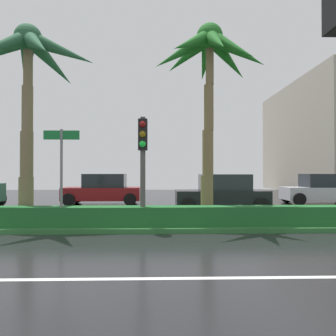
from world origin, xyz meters
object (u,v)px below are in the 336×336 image
object	(u,v)px
palm_tree_centre	(210,60)
car_in_traffic_third	(322,189)
traffic_signal_median_right	(143,151)
car_in_traffic_leading	(103,190)
car_in_traffic_second	(222,193)
palm_tree_centre_left	(29,66)
street_name_sign	(61,164)

from	to	relation	value
palm_tree_centre	car_in_traffic_third	bearing A→B (deg)	44.22
traffic_signal_median_right	car_in_traffic_third	bearing A→B (deg)	40.48
car_in_traffic_leading	car_in_traffic_third	xyz separation A→B (m)	(12.54, -0.05, 0.00)
palm_tree_centre	car_in_traffic_second	bearing A→B (deg)	73.67
traffic_signal_median_right	palm_tree_centre	bearing A→B (deg)	23.95
palm_tree_centre_left	street_name_sign	xyz separation A→B (m)	(1.33, -0.81, -3.28)
car_in_traffic_leading	palm_tree_centre	bearing A→B (deg)	123.26
car_in_traffic_third	street_name_sign	bearing A→B (deg)	34.04
palm_tree_centre	traffic_signal_median_right	size ratio (longest dim) A/B	2.00
palm_tree_centre	traffic_signal_median_right	xyz separation A→B (m)	(-2.23, -0.99, -3.17)
street_name_sign	car_in_traffic_second	world-z (taller)	street_name_sign
palm_tree_centre	car_in_traffic_second	xyz separation A→B (m)	(1.26, 4.30, -4.83)
traffic_signal_median_right	car_in_traffic_leading	world-z (taller)	traffic_signal_median_right
palm_tree_centre	car_in_traffic_leading	bearing A→B (deg)	123.26
car_in_traffic_third	car_in_traffic_leading	bearing A→B (deg)	-0.22
car_in_traffic_second	car_in_traffic_third	bearing A→B (deg)	-153.85
palm_tree_centre	car_in_traffic_leading	world-z (taller)	palm_tree_centre
palm_tree_centre_left	car_in_traffic_second	size ratio (longest dim) A/B	1.53
car_in_traffic_second	car_in_traffic_third	size ratio (longest dim) A/B	1.00
palm_tree_centre_left	street_name_sign	distance (m)	3.63
palm_tree_centre_left	car_in_traffic_leading	world-z (taller)	palm_tree_centre_left
street_name_sign	car_in_traffic_leading	bearing A→B (deg)	91.10
palm_tree_centre_left	car_in_traffic_second	world-z (taller)	palm_tree_centre_left
street_name_sign	car_in_traffic_second	bearing A→B (deg)	41.07
palm_tree_centre	traffic_signal_median_right	distance (m)	4.00
street_name_sign	palm_tree_centre_left	bearing A→B (deg)	148.59
traffic_signal_median_right	street_name_sign	xyz separation A→B (m)	(-2.51, 0.06, -0.40)
palm_tree_centre	car_in_traffic_second	distance (m)	6.59
palm_tree_centre_left	palm_tree_centre	xyz separation A→B (m)	(6.07, 0.12, 0.29)
traffic_signal_median_right	palm_tree_centre_left	bearing A→B (deg)	167.25
car_in_traffic_second	car_in_traffic_third	world-z (taller)	same
traffic_signal_median_right	street_name_sign	world-z (taller)	traffic_signal_median_right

